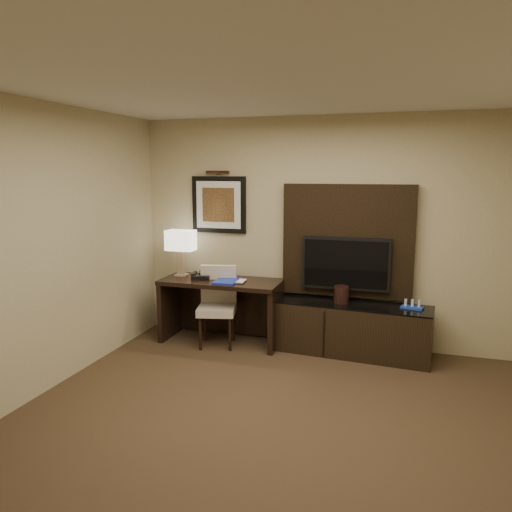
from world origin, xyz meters
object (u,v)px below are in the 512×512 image
at_px(tv, 346,264).
at_px(desk_phone, 201,274).
at_px(table_lamp, 181,253).
at_px(desk_chair, 217,309).
at_px(ice_bucket, 341,294).
at_px(credenza, 352,329).
at_px(desk, 221,311).
at_px(minibar_tray, 412,305).

relative_size(tv, desk_phone, 4.62).
distance_m(tv, table_lamp, 2.02).
height_order(desk_chair, ice_bucket, desk_chair).
bearing_deg(credenza, tv, 131.79).
bearing_deg(table_lamp, desk_chair, -22.90).
bearing_deg(desk_phone, desk, -10.76).
xyz_separation_m(desk, minibar_tray, (2.21, 0.03, 0.25)).
xyz_separation_m(desk_phone, ice_bucket, (1.69, 0.06, -0.14)).
distance_m(table_lamp, desk_phone, 0.40).
relative_size(tv, table_lamp, 1.73).
xyz_separation_m(desk_chair, table_lamp, (-0.56, 0.24, 0.61)).
relative_size(table_lamp, minibar_tray, 2.54).
distance_m(desk, credenza, 1.58).
distance_m(credenza, desk_phone, 1.90).
relative_size(desk, credenza, 0.84).
height_order(tv, minibar_tray, tv).
relative_size(desk_chair, table_lamp, 1.56).
relative_size(credenza, tv, 1.72).
distance_m(desk_chair, ice_bucket, 1.47).
distance_m(tv, desk_phone, 1.73).
distance_m(table_lamp, ice_bucket, 2.04).
xyz_separation_m(table_lamp, minibar_tray, (2.77, -0.06, -0.43)).
bearing_deg(desk, tv, 7.59).
distance_m(desk, ice_bucket, 1.47).
height_order(credenza, minibar_tray, minibar_tray).
distance_m(desk, desk_chair, 0.16).
bearing_deg(minibar_tray, table_lamp, 178.84).
height_order(desk, tv, tv).
bearing_deg(minibar_tray, credenza, 179.69).
height_order(desk, table_lamp, table_lamp).
xyz_separation_m(desk, table_lamp, (-0.56, 0.09, 0.68)).
bearing_deg(desk_chair, desk, 76.10).
bearing_deg(desk, credenza, 1.55).
distance_m(desk_phone, ice_bucket, 1.70).
bearing_deg(desk_chair, minibar_tray, -8.91).
height_order(credenza, tv, tv).
bearing_deg(tv, credenza, -52.68).
distance_m(tv, minibar_tray, 0.86).
bearing_deg(desk_chair, tv, -0.61).
xyz_separation_m(desk_chair, desk_phone, (-0.25, 0.13, 0.38)).
distance_m(desk_chair, minibar_tray, 2.22).
relative_size(tv, minibar_tray, 4.38).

